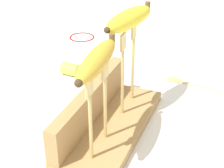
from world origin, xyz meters
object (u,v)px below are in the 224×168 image
object	(u,v)px
fork_stand_left	(98,102)
banana_raised_left	(97,60)
banana_chunk_near	(70,69)
banana_raised_right	(129,19)
fork_fallen_near	(191,84)
fork_stand_right	(128,61)
wire_coil	(82,37)

from	to	relation	value
fork_stand_left	banana_raised_left	size ratio (longest dim) A/B	0.93
banana_raised_left	banana_chunk_near	bearing A→B (deg)	36.57
banana_raised_right	banana_chunk_near	distance (m)	0.33
fork_fallen_near	banana_raised_left	bearing A→B (deg)	162.14
banana_raised_right	fork_fallen_near	size ratio (longest dim) A/B	0.90
banana_raised_left	banana_raised_right	distance (m)	0.17
fork_stand_right	wire_coil	bearing A→B (deg)	38.26
banana_raised_left	banana_chunk_near	distance (m)	0.42
fork_stand_left	fork_fallen_near	xyz separation A→B (m)	(0.37, -0.12, -0.12)
fork_fallen_near	banana_chunk_near	world-z (taller)	banana_chunk_near
banana_raised_right	fork_fallen_near	bearing A→B (deg)	-30.86
fork_stand_left	banana_chunk_near	bearing A→B (deg)	36.58
fork_fallen_near	fork_stand_right	bearing A→B (deg)	149.14
fork_stand_right	banana_raised_left	size ratio (longest dim) A/B	1.03
banana_raised_left	fork_fallen_near	xyz separation A→B (m)	(0.37, -0.12, -0.21)
fork_stand_right	wire_coil	xyz separation A→B (m)	(0.40, 0.32, -0.13)
banana_raised_right	wire_coil	xyz separation A→B (m)	(0.40, 0.32, -0.23)
banana_chunk_near	banana_raised_left	bearing A→B (deg)	-143.43
banana_raised_left	banana_chunk_near	size ratio (longest dim) A/B	3.61
banana_raised_left	banana_raised_right	size ratio (longest dim) A/B	1.09
banana_chunk_near	wire_coil	distance (m)	0.29
fork_stand_right	fork_stand_left	bearing A→B (deg)	180.00
banana_raised_left	fork_stand_right	bearing A→B (deg)	0.00
banana_raised_left	banana_raised_right	xyz separation A→B (m)	(0.17, 0.00, 0.02)
banana_raised_left	wire_coil	bearing A→B (deg)	29.03
fork_stand_right	banana_chunk_near	world-z (taller)	fork_stand_right
fork_stand_right	banana_raised_right	size ratio (longest dim) A/B	1.12
fork_stand_right	banana_chunk_near	size ratio (longest dim) A/B	3.74
fork_fallen_near	banana_chunk_near	xyz separation A→B (m)	(-0.07, 0.34, 0.01)
fork_stand_left	banana_raised_right	xyz separation A→B (m)	(0.17, 0.00, 0.11)
fork_stand_left	wire_coil	distance (m)	0.66
fork_stand_right	banana_chunk_near	xyz separation A→B (m)	(0.13, 0.22, -0.12)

